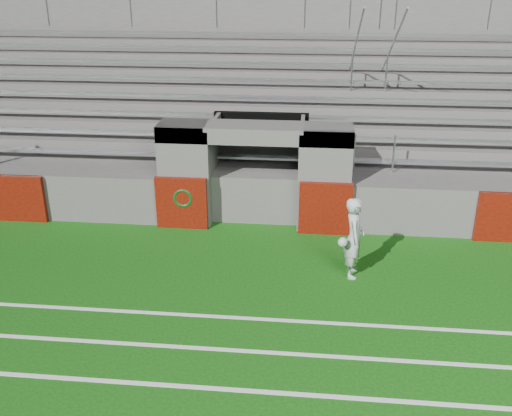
# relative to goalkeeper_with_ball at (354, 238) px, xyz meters

# --- Properties ---
(ground) EXTENTS (90.00, 90.00, 0.00)m
(ground) POSITION_rel_goalkeeper_with_ball_xyz_m (-2.36, -0.89, -0.89)
(ground) COLOR #114A0C
(ground) RESTS_ON ground
(stadium_structure) EXTENTS (26.00, 8.48, 5.42)m
(stadium_structure) POSITION_rel_goalkeeper_with_ball_xyz_m (-2.36, 7.08, 0.60)
(stadium_structure) COLOR #565351
(stadium_structure) RESTS_ON ground
(goalkeeper_with_ball) EXTENTS (0.57, 0.73, 1.78)m
(goalkeeper_with_ball) POSITION_rel_goalkeeper_with_ball_xyz_m (0.00, 0.00, 0.00)
(goalkeeper_with_ball) COLOR silver
(goalkeeper_with_ball) RESTS_ON ground
(hose_coil) EXTENTS (0.51, 0.15, 0.62)m
(hose_coil) POSITION_rel_goalkeeper_with_ball_xyz_m (-4.11, 2.03, -0.12)
(hose_coil) COLOR #0D4518
(hose_coil) RESTS_ON ground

